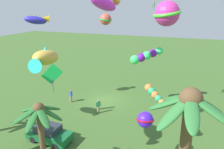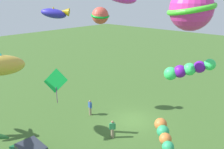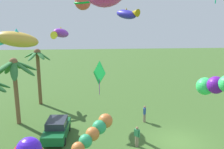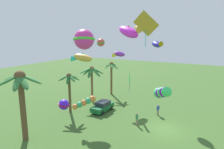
{
  "view_description": "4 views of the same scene",
  "coord_description": "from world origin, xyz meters",
  "px_view_note": "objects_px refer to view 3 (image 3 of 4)",
  "views": [
    {
      "loc": [
        -9.25,
        22.97,
        11.34
      ],
      "look_at": [
        -2.75,
        5.31,
        5.3
      ],
      "focal_mm": 34.65,
      "sensor_mm": 36.0,
      "label": 1
    },
    {
      "loc": [
        -11.71,
        15.98,
        11.25
      ],
      "look_at": [
        -2.29,
        5.51,
        6.54
      ],
      "focal_mm": 37.32,
      "sensor_mm": 36.0,
      "label": 2
    },
    {
      "loc": [
        -16.87,
        6.55,
        9.43
      ],
      "look_at": [
        -1.49,
        5.35,
        5.86
      ],
      "focal_mm": 38.83,
      "sensor_mm": 36.0,
      "label": 3
    },
    {
      "loc": [
        -22.24,
        -4.95,
        11.16
      ],
      "look_at": [
        -2.48,
        5.84,
        6.64
      ],
      "focal_mm": 31.57,
      "sensor_mm": 36.0,
      "label": 4
    }
  ],
  "objects_px": {
    "palm_tree_3": "(38,64)",
    "parked_car_0": "(57,129)",
    "palm_tree_1": "(14,73)",
    "kite_fish_5": "(14,40)",
    "spectator_1": "(144,114)",
    "kite_tube_10": "(94,132)",
    "spectator_0": "(137,136)",
    "kite_ball_7": "(83,2)",
    "kite_fish_1": "(60,33)",
    "kite_fish_6": "(127,14)",
    "kite_diamond_4": "(99,73)",
    "kite_tube_8": "(224,84)"
  },
  "relations": [
    {
      "from": "palm_tree_3",
      "to": "kite_fish_5",
      "type": "relative_size",
      "value": 1.88
    },
    {
      "from": "spectator_0",
      "to": "kite_fish_5",
      "type": "xyz_separation_m",
      "value": [
        -0.04,
        8.3,
        7.27
      ]
    },
    {
      "from": "spectator_0",
      "to": "kite_tube_8",
      "type": "bearing_deg",
      "value": -136.08
    },
    {
      "from": "spectator_0",
      "to": "kite_tube_8",
      "type": "xyz_separation_m",
      "value": [
        -4.15,
        -3.99,
        5.11
      ]
    },
    {
      "from": "spectator_0",
      "to": "kite_ball_7",
      "type": "height_order",
      "value": "kite_ball_7"
    },
    {
      "from": "palm_tree_1",
      "to": "kite_ball_7",
      "type": "height_order",
      "value": "kite_ball_7"
    },
    {
      "from": "kite_diamond_4",
      "to": "kite_tube_10",
      "type": "height_order",
      "value": "kite_diamond_4"
    },
    {
      "from": "palm_tree_1",
      "to": "parked_car_0",
      "type": "xyz_separation_m",
      "value": [
        -3.01,
        -3.9,
        -4.04
      ]
    },
    {
      "from": "parked_car_0",
      "to": "kite_diamond_4",
      "type": "height_order",
      "value": "kite_diamond_4"
    },
    {
      "from": "spectator_0",
      "to": "kite_fish_6",
      "type": "bearing_deg",
      "value": -1.22
    },
    {
      "from": "kite_ball_7",
      "to": "kite_fish_1",
      "type": "bearing_deg",
      "value": 14.82
    },
    {
      "from": "kite_tube_8",
      "to": "kite_fish_5",
      "type": "bearing_deg",
      "value": 71.54
    },
    {
      "from": "kite_fish_6",
      "to": "kite_tube_8",
      "type": "height_order",
      "value": "kite_fish_6"
    },
    {
      "from": "kite_fish_6",
      "to": "spectator_1",
      "type": "bearing_deg",
      "value": -154.36
    },
    {
      "from": "palm_tree_3",
      "to": "kite_fish_5",
      "type": "distance_m",
      "value": 10.76
    },
    {
      "from": "kite_ball_7",
      "to": "kite_tube_10",
      "type": "relative_size",
      "value": 0.67
    },
    {
      "from": "parked_car_0",
      "to": "kite_fish_5",
      "type": "distance_m",
      "value": 7.88
    },
    {
      "from": "palm_tree_1",
      "to": "kite_fish_5",
      "type": "height_order",
      "value": "kite_fish_5"
    },
    {
      "from": "spectator_1",
      "to": "kite_tube_10",
      "type": "height_order",
      "value": "kite_tube_10"
    },
    {
      "from": "spectator_1",
      "to": "kite_fish_6",
      "type": "relative_size",
      "value": 0.6
    },
    {
      "from": "kite_fish_1",
      "to": "kite_fish_5",
      "type": "height_order",
      "value": "kite_fish_5"
    },
    {
      "from": "spectator_0",
      "to": "kite_tube_10",
      "type": "relative_size",
      "value": 0.82
    },
    {
      "from": "kite_ball_7",
      "to": "kite_tube_10",
      "type": "distance_m",
      "value": 7.1
    },
    {
      "from": "spectator_1",
      "to": "kite_tube_10",
      "type": "distance_m",
      "value": 12.26
    },
    {
      "from": "palm_tree_3",
      "to": "parked_car_0",
      "type": "bearing_deg",
      "value": -159.87
    },
    {
      "from": "kite_fish_5",
      "to": "parked_car_0",
      "type": "bearing_deg",
      "value": -47.17
    },
    {
      "from": "spectator_0",
      "to": "kite_tube_10",
      "type": "height_order",
      "value": "kite_tube_10"
    },
    {
      "from": "spectator_1",
      "to": "kite_ball_7",
      "type": "height_order",
      "value": "kite_ball_7"
    },
    {
      "from": "palm_tree_1",
      "to": "kite_fish_5",
      "type": "bearing_deg",
      "value": -160.15
    },
    {
      "from": "kite_diamond_4",
      "to": "kite_fish_5",
      "type": "distance_m",
      "value": 7.46
    },
    {
      "from": "kite_fish_5",
      "to": "kite_ball_7",
      "type": "distance_m",
      "value": 5.66
    },
    {
      "from": "palm_tree_1",
      "to": "parked_car_0",
      "type": "distance_m",
      "value": 6.37
    },
    {
      "from": "kite_fish_6",
      "to": "kite_diamond_4",
      "type": "bearing_deg",
      "value": 140.51
    },
    {
      "from": "palm_tree_3",
      "to": "kite_diamond_4",
      "type": "height_order",
      "value": "palm_tree_3"
    },
    {
      "from": "spectator_0",
      "to": "kite_tube_10",
      "type": "xyz_separation_m",
      "value": [
        -6.43,
        3.17,
        3.66
      ]
    },
    {
      "from": "parked_car_0",
      "to": "kite_fish_5",
      "type": "relative_size",
      "value": 1.2
    },
    {
      "from": "palm_tree_1",
      "to": "kite_tube_8",
      "type": "xyz_separation_m",
      "value": [
        -9.07,
        -14.09,
        1.14
      ]
    },
    {
      "from": "kite_diamond_4",
      "to": "kite_fish_6",
      "type": "relative_size",
      "value": 1.13
    },
    {
      "from": "palm_tree_1",
      "to": "parked_car_0",
      "type": "relative_size",
      "value": 1.53
    },
    {
      "from": "kite_fish_5",
      "to": "kite_ball_7",
      "type": "bearing_deg",
      "value": -117.45
    },
    {
      "from": "kite_tube_8",
      "to": "palm_tree_1",
      "type": "bearing_deg",
      "value": 57.23
    },
    {
      "from": "spectator_1",
      "to": "spectator_0",
      "type": "bearing_deg",
      "value": 160.96
    },
    {
      "from": "kite_fish_1",
      "to": "kite_fish_6",
      "type": "distance_m",
      "value": 6.67
    },
    {
      "from": "parked_car_0",
      "to": "spectator_0",
      "type": "bearing_deg",
      "value": -107.15
    },
    {
      "from": "spectator_1",
      "to": "kite_fish_6",
      "type": "distance_m",
      "value": 9.56
    },
    {
      "from": "kite_ball_7",
      "to": "kite_tube_8",
      "type": "height_order",
      "value": "kite_ball_7"
    },
    {
      "from": "spectator_1",
      "to": "kite_fish_1",
      "type": "height_order",
      "value": "kite_fish_1"
    },
    {
      "from": "kite_fish_6",
      "to": "kite_tube_10",
      "type": "relative_size",
      "value": 1.35
    },
    {
      "from": "kite_fish_6",
      "to": "kite_fish_5",
      "type": "bearing_deg",
      "value": 130.16
    },
    {
      "from": "kite_fish_1",
      "to": "kite_ball_7",
      "type": "xyz_separation_m",
      "value": [
        -9.77,
        -2.59,
        2.26
      ]
    }
  ]
}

